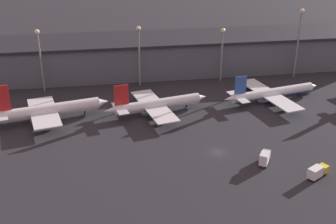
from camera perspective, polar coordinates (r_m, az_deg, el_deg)
The scene contains 11 objects.
ground at distance 125.22m, azimuth 6.76°, elevation -5.44°, with size 600.00×600.00×0.00m, color #26262B.
terminal_building at distance 189.70m, azimuth 0.79°, elevation 7.91°, with size 172.74×28.39×15.68m.
airplane_1 at distance 147.93m, azimuth -16.03°, elevation 0.19°, with size 42.03×27.39×14.42m.
airplane_2 at distance 147.92m, azimuth -1.56°, elevation 1.02°, with size 38.11×30.72×12.24m.
airplane_3 at distance 163.00m, azimuth 13.87°, elevation 2.49°, with size 40.75×34.01×11.50m.
service_vehicle_1 at distance 118.69m, azimuth 19.59°, elevation -7.60°, with size 7.05×5.41×3.42m.
service_vehicle_2 at distance 120.67m, azimuth 12.97°, elevation -6.04°, with size 4.93×6.08×3.88m.
lamp_post_0 at distance 170.82m, azimuth -16.98°, elevation 7.71°, with size 1.80×1.80×24.84m.
lamp_post_1 at distance 169.86m, azimuth -3.95°, elevation 8.60°, with size 1.80×1.80×24.66m.
lamp_post_2 at distance 176.53m, azimuth 7.34°, elevation 8.67°, with size 1.80×1.80×22.49m.
lamp_post_3 at distance 187.52m, azimuth 17.31°, elevation 9.91°, with size 1.80×1.80×29.37m.
Camera 1 is at (-31.80, -103.89, 62.27)m, focal length 45.00 mm.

